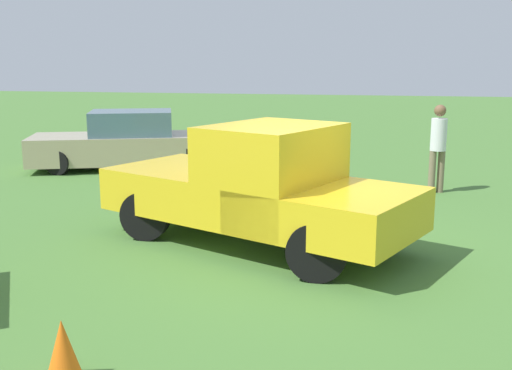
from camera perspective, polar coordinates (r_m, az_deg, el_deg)
name	(u,v)px	position (r m, az deg, el deg)	size (l,w,h in m)	color
ground_plane	(316,251)	(8.74, 5.69, -6.22)	(80.00, 80.00, 0.00)	#477533
pickup_truck	(263,184)	(8.70, 0.64, 0.06)	(5.05, 3.61, 1.80)	black
sedan_far	(125,142)	(15.57, -12.28, 3.98)	(4.84, 3.21, 1.45)	black
person_visitor	(438,143)	(12.83, 16.89, 3.83)	(0.43, 0.43, 1.81)	#7A6B51
traffic_cone	(63,350)	(5.54, -17.84, -14.68)	(0.32, 0.32, 0.55)	orange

